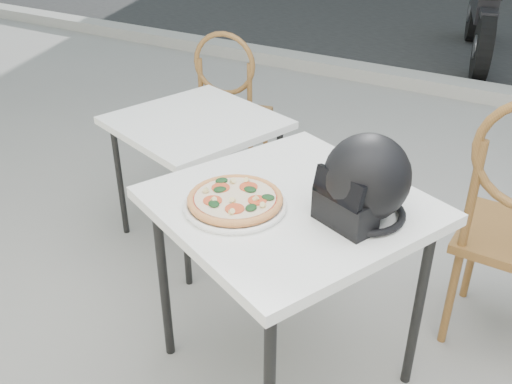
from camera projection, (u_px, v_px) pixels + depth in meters
The scene contains 8 objects.
ground at pixel (449, 330), 2.49m from camera, with size 80.00×80.00×0.00m, color gray.
cafe_table_main at pixel (290, 218), 1.96m from camera, with size 1.08×1.08×0.78m.
plate at pixel (235, 205), 1.88m from camera, with size 0.36×0.36×0.02m.
pizza at pixel (235, 199), 1.87m from camera, with size 0.32×0.32×0.04m.
helmet at pixel (364, 183), 1.77m from camera, with size 0.36×0.36×0.28m.
cafe_table_side at pixel (196, 131), 2.82m from camera, with size 0.90×0.90×0.68m.
cafe_chair_side at pixel (231, 101), 3.39m from camera, with size 0.44×0.44×0.98m.
motorcycle at pixel (481, 13), 5.74m from camera, with size 0.73×2.08×1.05m.
Camera 1 is at (0.21, -2.03, 1.77)m, focal length 40.00 mm.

